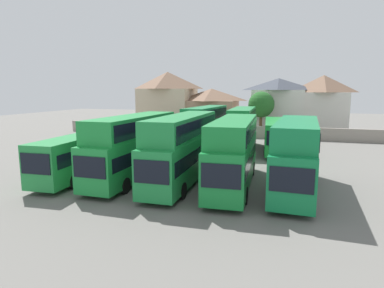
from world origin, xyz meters
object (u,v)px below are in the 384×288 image
(bus_4, at_px, (234,149))
(house_terrace_left, at_px, (168,100))
(bus_6, at_px, (175,131))
(bus_7, at_px, (205,125))
(bus_3, at_px, (183,145))
(bus_5, at_px, (296,152))
(tree_left_of_lot, at_px, (261,105))
(bus_9, at_px, (276,134))
(bus_1, at_px, (87,152))
(house_terrace_far_right, at_px, (322,104))
(bus_8, at_px, (242,127))
(house_terrace_centre, at_px, (212,109))
(house_terrace_right, at_px, (278,105))
(bus_2, at_px, (134,144))

(bus_4, distance_m, house_terrace_left, 37.32)
(bus_6, height_order, bus_7, bus_7)
(bus_6, relative_size, house_terrace_left, 1.07)
(bus_3, bearing_deg, bus_5, 88.24)
(tree_left_of_lot, bearing_deg, bus_9, -77.69)
(bus_1, height_order, house_terrace_left, house_terrace_left)
(bus_4, height_order, bus_5, bus_5)
(bus_3, bearing_deg, bus_6, -159.31)
(bus_5, distance_m, tree_left_of_lot, 28.27)
(house_terrace_left, height_order, house_terrace_far_right, house_terrace_left)
(bus_8, distance_m, house_terrace_centre, 19.52)
(bus_3, relative_size, house_terrace_far_right, 1.29)
(house_terrace_left, bearing_deg, house_terrace_far_right, 0.83)
(bus_1, relative_size, bus_5, 1.12)
(house_terrace_left, distance_m, house_terrace_centre, 8.25)
(bus_9, distance_m, house_terrace_far_right, 19.66)
(bus_6, bearing_deg, bus_3, 25.91)
(bus_9, bearing_deg, bus_8, -97.79)
(bus_9, distance_m, house_terrace_right, 17.99)
(bus_5, relative_size, house_terrace_centre, 1.21)
(bus_3, height_order, bus_4, bus_3)
(bus_3, distance_m, bus_7, 15.53)
(bus_4, relative_size, bus_7, 1.00)
(bus_1, bearing_deg, house_terrace_right, 154.40)
(bus_2, relative_size, bus_5, 1.07)
(bus_7, bearing_deg, bus_1, -17.75)
(bus_6, bearing_deg, house_terrace_right, 150.91)
(bus_5, height_order, house_terrace_right, house_terrace_right)
(bus_8, height_order, house_terrace_far_right, house_terrace_far_right)
(bus_4, xyz_separation_m, house_terrace_centre, (-9.29, 33.06, 0.95))
(house_terrace_left, relative_size, house_terrace_right, 1.15)
(bus_2, distance_m, bus_3, 3.99)
(bus_2, xyz_separation_m, bus_4, (7.83, 0.12, -0.05))
(bus_3, relative_size, house_terrace_left, 1.18)
(bus_9, bearing_deg, bus_2, -37.93)
(bus_5, distance_m, house_terrace_left, 39.60)
(bus_5, relative_size, bus_7, 0.92)
(bus_5, relative_size, bus_6, 0.98)
(bus_2, distance_m, house_terrace_centre, 33.22)
(house_terrace_right, bearing_deg, bus_7, -114.46)
(house_terrace_left, bearing_deg, tree_left_of_lot, -17.11)
(bus_4, relative_size, house_terrace_left, 1.15)
(bus_1, height_order, bus_8, bus_8)
(bus_1, xyz_separation_m, bus_4, (12.04, 0.17, 0.81))
(bus_4, height_order, bus_9, bus_4)
(bus_9, relative_size, house_terrace_centre, 1.28)
(house_terrace_left, bearing_deg, house_terrace_centre, 0.98)
(bus_1, xyz_separation_m, house_terrace_far_right, (20.83, 33.48, 2.82))
(house_terrace_centre, relative_size, house_terrace_far_right, 0.95)
(bus_7, bearing_deg, bus_9, 90.26)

